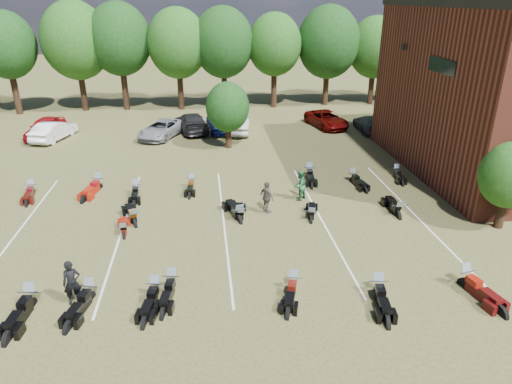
{
  "coord_description": "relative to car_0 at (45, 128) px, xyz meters",
  "views": [
    {
      "loc": [
        -3.77,
        -17.58,
        10.53
      ],
      "look_at": [
        -1.25,
        4.0,
        1.2
      ],
      "focal_mm": 32.0,
      "sensor_mm": 36.0,
      "label": 1
    }
  ],
  "objects": [
    {
      "name": "car_6",
      "position": [
        23.4,
        0.47,
        -0.11
      ],
      "size": [
        3.41,
        5.39,
        1.39
      ],
      "primitive_type": "imported",
      "rotation": [
        0.0,
        0.0,
        0.24
      ],
      "color": "#520604",
      "rests_on": "ground"
    },
    {
      "name": "car_7",
      "position": [
        26.64,
        -1.19,
        -0.15
      ],
      "size": [
        2.07,
        4.56,
        1.3
      ],
      "primitive_type": "imported",
      "rotation": [
        0.0,
        0.0,
        3.09
      ],
      "color": "#3E3E43",
      "rests_on": "ground"
    },
    {
      "name": "parking_lines",
      "position": [
        13.53,
        -17.0,
        -0.79
      ],
      "size": [
        20.1,
        14.0,
        0.01
      ],
      "color": "silver",
      "rests_on": "ground"
    },
    {
      "name": "motorcycle_18",
      "position": [
        19.21,
        -11.26,
        -0.8
      ],
      "size": [
        1.06,
        2.46,
        1.33
      ],
      "primitive_type": null,
      "rotation": [
        0.0,
        0.0,
        -0.13
      ],
      "color": "black",
      "rests_on": "ground"
    },
    {
      "name": "motorcycle_2",
      "position": [
        8.2,
        -22.78,
        -0.8
      ],
      "size": [
        1.25,
        2.43,
        1.29
      ],
      "primitive_type": null,
      "rotation": [
        0.0,
        0.0,
        -0.23
      ],
      "color": "black",
      "rests_on": "ground"
    },
    {
      "name": "motorcycle_1",
      "position": [
        11.24,
        -22.44,
        -0.8
      ],
      "size": [
        1.06,
        2.32,
        1.25
      ],
      "primitive_type": null,
      "rotation": [
        0.0,
        0.0,
        -0.16
      ],
      "color": "black",
      "rests_on": "ground"
    },
    {
      "name": "motorcycle_7",
      "position": [
        8.74,
        -17.88,
        -0.8
      ],
      "size": [
        0.9,
        2.06,
        1.11
      ],
      "primitive_type": null,
      "rotation": [
        0.0,
        0.0,
        3.28
      ],
      "color": "maroon",
      "rests_on": "ground"
    },
    {
      "name": "person_grey",
      "position": [
        15.85,
        -16.03,
        0.08
      ],
      "size": [
        0.9,
        1.11,
        1.76
      ],
      "primitive_type": "imported",
      "rotation": [
        0.0,
        0.0,
        2.11
      ],
      "color": "#524F46",
      "rests_on": "ground"
    },
    {
      "name": "car_2",
      "position": [
        9.33,
        -1.13,
        -0.11
      ],
      "size": [
        4.12,
        5.49,
        1.39
      ],
      "primitive_type": "imported",
      "rotation": [
        0.0,
        0.0,
        -0.42
      ],
      "color": "gray",
      "rests_on": "ground"
    },
    {
      "name": "motorcycle_10",
      "position": [
        14.31,
        -16.91,
        -0.8
      ],
      "size": [
        1.4,
        2.62,
        1.4
      ],
      "primitive_type": null,
      "rotation": [
        0.0,
        0.0,
        3.39
      ],
      "color": "black",
      "rests_on": "ground"
    },
    {
      "name": "car_3",
      "position": [
        11.71,
        0.39,
        -0.02
      ],
      "size": [
        3.25,
        5.69,
        1.55
      ],
      "primitive_type": "imported",
      "rotation": [
        0.0,
        0.0,
        3.35
      ],
      "color": "black",
      "rests_on": "ground"
    },
    {
      "name": "motorcycle_17",
      "position": [
        11.87,
        -12.1,
        -0.8
      ],
      "size": [
        0.83,
        2.14,
        1.17
      ],
      "primitive_type": null,
      "rotation": [
        0.0,
        0.0,
        -0.08
      ],
      "color": "black",
      "rests_on": "ground"
    },
    {
      "name": "person_black",
      "position": [
        7.68,
        -22.87,
        0.08
      ],
      "size": [
        0.74,
        0.59,
        1.76
      ],
      "primitive_type": "imported",
      "rotation": [
        0.0,
        0.0,
        0.3
      ],
      "color": "black",
      "rests_on": "ground"
    },
    {
      "name": "motorcycle_20",
      "position": [
        24.75,
        -11.78,
        -0.8
      ],
      "size": [
        0.91,
        2.08,
        1.12
      ],
      "primitive_type": null,
      "rotation": [
        0.0,
        0.0,
        -0.14
      ],
      "color": "black",
      "rests_on": "ground"
    },
    {
      "name": "motorcycle_6",
      "position": [
        22.68,
        -23.6,
        -0.8
      ],
      "size": [
        1.28,
        2.63,
        1.4
      ],
      "primitive_type": null,
      "rotation": [
        0.0,
        0.0,
        0.2
      ],
      "color": "#3E0809",
      "rests_on": "ground"
    },
    {
      "name": "ground",
      "position": [
        16.53,
        -20.0,
        -0.8
      ],
      "size": [
        160.0,
        160.0,
        0.0
      ],
      "primitive_type": "plane",
      "color": "brown",
      "rests_on": "ground"
    },
    {
      "name": "young_tree_midfield",
      "position": [
        14.53,
        -4.5,
        2.29
      ],
      "size": [
        3.2,
        3.2,
        4.7
      ],
      "color": "black",
      "rests_on": "ground"
    },
    {
      "name": "motorcycle_15",
      "position": [
        6.38,
        -11.73,
        -0.8
      ],
      "size": [
        1.43,
        2.64,
        1.4
      ],
      "primitive_type": null,
      "rotation": [
        0.0,
        0.0,
        -0.26
      ],
      "color": "#97190B",
      "rests_on": "ground"
    },
    {
      "name": "person_green",
      "position": [
        17.89,
        -14.58,
        0.06
      ],
      "size": [
        1.05,
        1.04,
        1.71
      ],
      "primitive_type": "imported",
      "rotation": [
        0.0,
        0.0,
        3.86
      ],
      "color": "#235E35",
      "rests_on": "ground"
    },
    {
      "name": "car_0",
      "position": [
        0.0,
        0.0,
        0.0
      ],
      "size": [
        2.57,
        4.93,
        1.6
      ],
      "primitive_type": "imported",
      "rotation": [
        0.0,
        0.0,
        -0.15
      ],
      "color": "maroon",
      "rests_on": "ground"
    },
    {
      "name": "motorcycle_0",
      "position": [
        6.14,
        -22.98,
        -0.8
      ],
      "size": [
        1.03,
        2.55,
        1.38
      ],
      "primitive_type": null,
      "rotation": [
        0.0,
        0.0,
        -0.1
      ],
      "color": "black",
      "rests_on": "ground"
    },
    {
      "name": "motorcycle_11",
      "position": [
        14.41,
        -16.96,
        -0.8
      ],
      "size": [
        0.74,
        2.1,
        1.16
      ],
      "primitive_type": null,
      "rotation": [
        0.0,
        0.0,
        3.1
      ],
      "color": "black",
      "rests_on": "ground"
    },
    {
      "name": "car_4",
      "position": [
        13.97,
        0.08,
        -0.06
      ],
      "size": [
        2.25,
        4.51,
        1.48
      ],
      "primitive_type": "imported",
      "rotation": [
        0.0,
        0.0,
        0.12
      ],
      "color": "navy",
      "rests_on": "ground"
    },
    {
      "name": "motorcycle_4",
      "position": [
        19.05,
        -23.74,
        -0.8
      ],
      "size": [
        1.13,
        2.46,
        1.32
      ],
      "primitive_type": null,
      "rotation": [
        0.0,
        0.0,
        -0.16
      ],
      "color": "black",
      "rests_on": "ground"
    },
    {
      "name": "motorcycle_3",
      "position": [
        10.63,
        -22.87,
        -0.8
      ],
      "size": [
        1.05,
        2.32,
        1.25
      ],
      "primitive_type": null,
      "rotation": [
        0.0,
        0.0,
        -0.16
      ],
      "color": "black",
      "rests_on": "ground"
    },
    {
      "name": "motorcycle_19",
      "position": [
        21.7,
        -12.39,
        -0.8
      ],
      "size": [
        1.03,
        2.32,
        1.25
      ],
      "primitive_type": null,
      "rotation": [
        0.0,
        0.0,
        0.14
      ],
      "color": "black",
      "rests_on": "ground"
    },
    {
      "name": "car_1",
      "position": [
        0.86,
        -0.82,
        -0.05
      ],
      "size": [
        2.81,
        4.81,
        1.5
      ],
      "primitive_type": "imported",
      "rotation": [
        0.0,
        0.0,
        2.85
      ],
      "color": "silver",
      "rests_on": "ground"
    },
    {
      "name": "young_tree_near_building",
      "position": [
        27.03,
        -19.0,
        1.95
      ],
      "size": [
        2.8,
        2.8,
        4.16
      ],
      "color": "black",
      "rests_on": "ground"
    },
    {
      "name": "motorcycle_14",
      "position": [
        2.72,
        -12.07,
        -0.8
      ],
      "size": [
        0.98,
        2.26,
        1.22
      ],
      "primitive_type": null,
      "rotation": [
        0.0,
        0.0,
        0.13
      ],
      "color": "#3D0C08",
      "rests_on": "ground"
    },
    {
      "name": "motorcycle_5",
      "position": [
        15.91,
        -23.05,
        -0.8
      ],
      "size": [
        1.31,
        2.28,
        1.21
      ],
      "primitive_type": null,
      "rotation": [
        0.0,
        0.0,
        -0.3
      ],
      "color": "black",
      "rests_on": "ground"
    },
    {
      "name": "car_5",
      "position": [
        15.84,
        -0.66,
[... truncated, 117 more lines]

